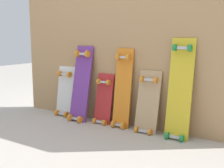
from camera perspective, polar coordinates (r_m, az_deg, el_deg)
The scene contains 8 objects.
ground_plane at distance 3.11m, azimuth 0.70°, elevation -7.77°, with size 12.00×12.00×0.00m, color #B2AAA0.
plywood_wall_panel at distance 3.03m, azimuth 1.44°, elevation 6.72°, with size 2.56×0.04×1.55m, color tan.
skateboard_white at distance 3.44m, azimuth -9.10°, elevation -1.89°, with size 0.23×0.16×0.63m.
skateboard_purple at distance 3.21m, azimuth -6.07°, elevation -0.45°, with size 0.22×0.25×0.87m.
skateboard_red at distance 3.11m, azimuth -1.69°, elevation -3.47°, with size 0.20×0.17×0.59m.
skateboard_orange at distance 2.96m, azimuth 2.02°, elevation -1.40°, with size 0.19×0.18×0.85m.
skateboard_natural at distance 2.84m, azimuth 6.85°, elevation -4.11°, with size 0.23×0.20×0.66m.
skateboard_yellow at distance 2.69m, azimuth 12.92°, elevation -1.64°, with size 0.22×0.21×0.96m.
Camera 1 is at (1.57, -2.52, 0.92)m, focal length 47.33 mm.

